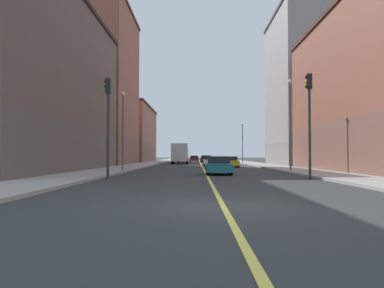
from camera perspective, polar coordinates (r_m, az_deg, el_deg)
ground_plane at (r=10.42m, az=4.80°, el=-9.50°), size 400.00×400.00×0.00m
sidewalk_left at (r=59.99m, az=9.28°, el=-2.95°), size 3.75×168.00×0.15m
sidewalk_right at (r=59.78m, az=-6.63°, el=-2.97°), size 3.75×168.00×0.15m
lane_center_stripe at (r=59.31m, az=1.34°, el=-3.05°), size 0.16×154.00×0.01m
building_left_mid at (r=54.49m, az=17.96°, el=8.02°), size 10.67×15.08×21.05m
building_right_corner at (r=34.60m, az=-24.62°, el=8.40°), size 10.67×26.17×14.75m
building_right_midblock at (r=55.92m, az=-14.68°, el=8.45°), size 10.67×16.65×22.39m
building_right_distant at (r=78.04m, az=-10.16°, el=1.49°), size 10.67×23.36×11.40m
traffic_light_left_near at (r=23.32m, az=17.47°, el=4.82°), size 0.40×0.32×6.26m
traffic_light_right_near at (r=22.92m, az=-12.73°, el=4.53°), size 0.40×0.32×6.00m
street_lamp_left_near at (r=31.79m, az=14.77°, el=4.24°), size 0.36×0.36×7.51m
street_lamp_right_near at (r=32.48m, az=-10.51°, el=3.33°), size 0.36×0.36×6.70m
street_lamp_left_far at (r=62.62m, az=7.73°, el=0.85°), size 0.36×0.36×6.57m
car_black at (r=69.30m, az=2.14°, el=-2.31°), size 2.10×4.67×1.36m
car_white at (r=49.92m, az=2.83°, el=-2.61°), size 2.00×4.25×1.23m
car_maroon at (r=77.29m, az=0.35°, el=-2.27°), size 1.91×3.92×1.29m
car_red at (r=70.24m, az=-1.42°, el=-2.30°), size 1.96×4.50×1.37m
car_teal at (r=27.19m, az=4.09°, el=-3.33°), size 1.91×4.00×1.33m
car_yellow at (r=43.57m, az=5.82°, el=-2.73°), size 1.84×4.28×1.26m
box_truck at (r=59.82m, az=-1.84°, el=-1.44°), size 2.58×7.53×3.20m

